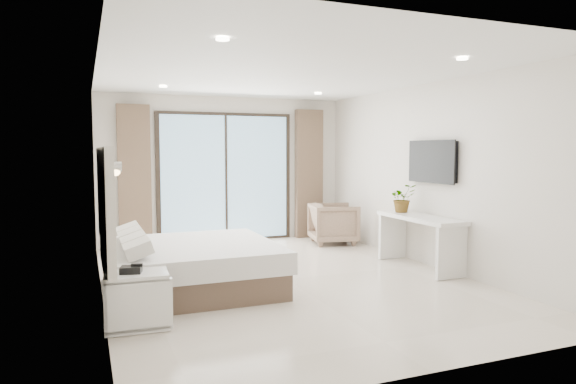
% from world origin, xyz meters
% --- Properties ---
extents(ground, '(6.20, 6.20, 0.00)m').
position_xyz_m(ground, '(0.00, 0.00, 0.00)').
color(ground, beige).
rests_on(ground, ground).
extents(room_shell, '(4.62, 6.22, 2.72)m').
position_xyz_m(room_shell, '(-0.20, 0.74, 1.58)').
color(room_shell, silver).
rests_on(room_shell, ground).
extents(bed, '(2.04, 1.94, 0.71)m').
position_xyz_m(bed, '(-1.29, -0.04, 0.30)').
color(bed, brown).
rests_on(bed, ground).
extents(nightstand, '(0.62, 0.52, 0.54)m').
position_xyz_m(nightstand, '(-2.02, -1.18, 0.27)').
color(nightstand, silver).
rests_on(nightstand, ground).
extents(phone, '(0.23, 0.20, 0.06)m').
position_xyz_m(phone, '(-2.07, -1.21, 0.58)').
color(phone, black).
rests_on(phone, nightstand).
extents(console_desk, '(0.49, 1.56, 0.77)m').
position_xyz_m(console_desk, '(2.04, -0.11, 0.56)').
color(console_desk, silver).
rests_on(console_desk, ground).
extents(plant, '(0.42, 0.46, 0.34)m').
position_xyz_m(plant, '(2.04, 0.33, 0.94)').
color(plant, '#33662D').
rests_on(plant, console_desk).
extents(armchair, '(0.89, 0.93, 0.82)m').
position_xyz_m(armchair, '(1.78, 2.12, 0.41)').
color(armchair, '#90725E').
rests_on(armchair, ground).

